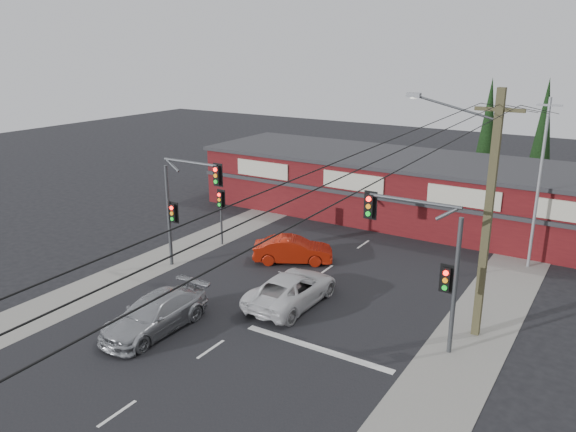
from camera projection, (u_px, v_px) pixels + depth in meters
The scene contains 18 objects.
ground at pixel (265, 312), 25.12m from camera, with size 120.00×120.00×0.00m, color black.
road_strip at pixel (319, 275), 29.17m from camera, with size 14.00×70.00×0.01m, color black.
verge_left at pixel (195, 245), 33.48m from camera, with size 3.00×70.00×0.02m, color gray.
verge_right at pixel (487, 315), 24.86m from camera, with size 3.00×70.00×0.02m, color gray.
stop_line at pixel (317, 348), 22.13m from camera, with size 6.50×0.35×0.01m, color silver.
white_suv at pixel (292, 289), 25.75m from camera, with size 2.43×5.28×1.47m, color silver.
silver_suv at pixel (155, 314), 23.34m from camera, with size 2.09×5.13×1.49m, color #A2A5A7.
red_sedan at pixel (293, 250), 30.70m from camera, with size 1.50×4.31×1.42m, color #9D1A09.
lane_dashes at pixel (325, 270), 29.73m from camera, with size 0.12×48.99×0.01m.
shop_building at pixel (391, 185), 38.76m from camera, with size 27.30×8.40×4.22m.
conifer_near at pixel (487, 130), 41.18m from camera, with size 1.80×1.80×9.25m.
conifer_far at pixel (543, 130), 41.02m from camera, with size 1.80×1.80×9.25m.
traffic_mast_left at pixel (183, 198), 28.85m from camera, with size 3.77×0.27×5.97m.
traffic_mast_right at pixel (428, 252), 21.29m from camera, with size 3.96×0.27×5.97m.
pedestal_signal at pixel (221, 206), 32.93m from camera, with size 0.55×0.27×3.38m.
utility_pole at pixel (485, 209), 21.71m from camera, with size 4.38×0.59×10.00m.
steel_pole at pixel (539, 182), 28.90m from camera, with size 1.20×0.16×9.00m.
power_lines at pixel (456, 133), 16.17m from camera, with size 2.01×29.00×1.22m.
Camera 1 is at (12.95, -18.73, 11.51)m, focal length 35.00 mm.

